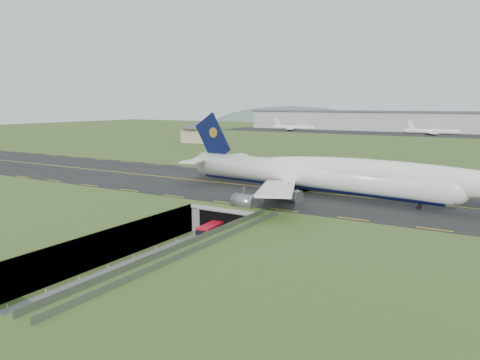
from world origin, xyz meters
The scene contains 10 objects.
ground centered at (0.00, 0.00, 0.00)m, with size 900.00×900.00×0.00m, color #425A24.
airfield_deck centered at (0.00, 0.00, 3.00)m, with size 800.00×800.00×6.00m, color gray.
trench_road centered at (0.00, -7.50, 0.10)m, with size 12.00×75.00×0.20m, color slate.
taxiway centered at (0.00, 33.00, 6.09)m, with size 800.00×44.00×0.18m, color black.
tunnel_portal centered at (0.00, 16.71, 3.33)m, with size 17.00×22.30×6.00m.
guideway centered at (11.00, -19.11, 5.32)m, with size 3.00×53.00×7.05m.
jumbo_jet centered at (15.42, 29.10, 11.21)m, with size 89.68×58.18×19.39m.
shuttle_tram centered at (-0.86, 4.79, 1.67)m, with size 3.52×7.69×3.04m.
service_building centered at (-99.53, 138.12, 13.01)m, with size 22.48×22.48×11.82m.
cargo_terminal centered at (-0.16, 299.41, 13.96)m, with size 320.00×67.00×15.60m.
Camera 1 is at (51.08, -70.64, 27.20)m, focal length 35.00 mm.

